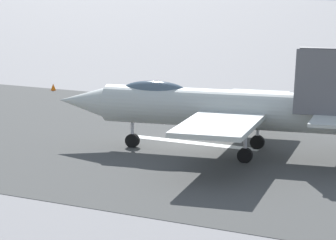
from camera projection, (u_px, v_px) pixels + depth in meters
name	position (u px, v px, depth m)	size (l,w,h in m)	color
ground_plane	(197.00, 143.00, 44.10)	(400.00, 400.00, 0.00)	gray
runway_strip	(197.00, 143.00, 44.09)	(240.00, 26.00, 0.02)	#444443
fighter_jet	(216.00, 107.00, 41.30)	(17.07, 14.05, 5.67)	#AEB5B0
marker_cone_mid	(186.00, 98.00, 57.84)	(0.44, 0.44, 0.55)	orange
marker_cone_far	(53.00, 87.00, 63.15)	(0.44, 0.44, 0.55)	orange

